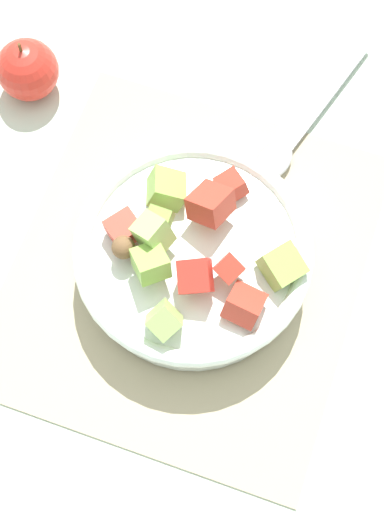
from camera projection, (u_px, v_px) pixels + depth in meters
name	position (u px, v px, depth m)	size (l,w,h in m)	color
ground_plane	(188.00, 268.00, 0.85)	(2.40, 2.40, 0.00)	silver
placemat	(188.00, 267.00, 0.85)	(0.41, 0.37, 0.01)	tan
salad_bowl	(192.00, 258.00, 0.81)	(0.25, 0.25, 0.11)	white
serving_spoon	(297.00, 131.00, 0.90)	(0.23, 0.09, 0.01)	#B7B7BC
whole_apple	(28.00, 70.00, 0.90)	(0.07, 0.07, 0.08)	red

